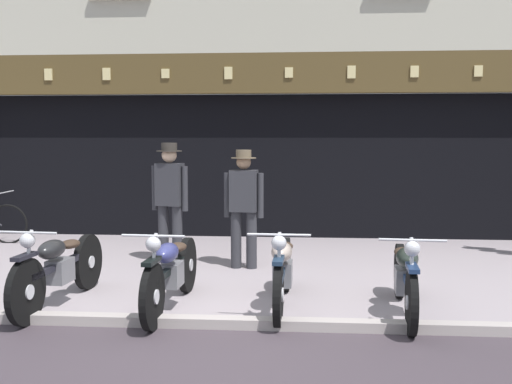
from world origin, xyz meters
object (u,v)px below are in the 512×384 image
at_px(motorcycle_center_left, 171,270).
at_px(shopkeeper_center, 244,203).
at_px(motorcycle_center, 283,269).
at_px(advert_board_near, 99,132).
at_px(motorcycle_center_right, 405,275).
at_px(motorcycle_left, 59,267).
at_px(salesman_left, 170,196).

bearing_deg(motorcycle_center_left, shopkeeper_center, -103.15).
height_order(motorcycle_center, shopkeeper_center, shopkeeper_center).
bearing_deg(advert_board_near, shopkeeper_center, -42.01).
bearing_deg(shopkeeper_center, motorcycle_center, 112.36).
xyz_separation_m(motorcycle_center_right, shopkeeper_center, (-1.89, 2.07, 0.51)).
bearing_deg(motorcycle_center_right, advert_board_near, -40.08).
height_order(motorcycle_center_right, advert_board_near, advert_board_near).
distance_m(motorcycle_left, advert_board_near, 5.07).
relative_size(motorcycle_center_left, shopkeeper_center, 1.25).
bearing_deg(motorcycle_center, motorcycle_left, 4.41).
bearing_deg(shopkeeper_center, salesman_left, -8.11).
relative_size(motorcycle_center_left, motorcycle_center_right, 1.06).
distance_m(motorcycle_center_left, advert_board_near, 5.53).
xyz_separation_m(motorcycle_left, advert_board_near, (-1.15, 4.71, 1.48)).
bearing_deg(motorcycle_center_right, salesman_left, -33.54).
height_order(motorcycle_center_left, shopkeeper_center, shopkeeper_center).
bearing_deg(motorcycle_center, motorcycle_center_left, 9.50).
relative_size(shopkeeper_center, advert_board_near, 1.51).
bearing_deg(salesman_left, shopkeeper_center, 179.01).
bearing_deg(advert_board_near, motorcycle_center, -51.91).
bearing_deg(shopkeeper_center, advert_board_near, -37.44).
relative_size(motorcycle_center_right, advert_board_near, 1.77).
height_order(motorcycle_left, advert_board_near, advert_board_near).
bearing_deg(motorcycle_center, motorcycle_center_right, 173.77).
bearing_deg(motorcycle_center, shopkeeper_center, -70.66).
xyz_separation_m(motorcycle_center_left, motorcycle_center_right, (2.47, -0.01, -0.01)).
distance_m(shopkeeper_center, advert_board_near, 4.14).
distance_m(motorcycle_center_left, salesman_left, 2.43).
xyz_separation_m(motorcycle_center_left, salesman_left, (-0.52, 2.31, 0.56)).
xyz_separation_m(motorcycle_center_left, shopkeeper_center, (0.58, 2.06, 0.50)).
height_order(motorcycle_left, salesman_left, salesman_left).
xyz_separation_m(motorcycle_center_left, advert_board_near, (-2.41, 4.75, 1.49)).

